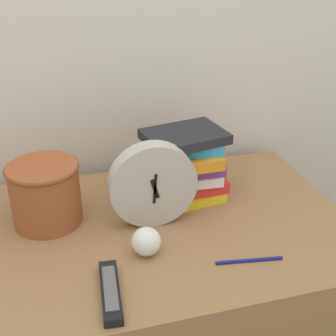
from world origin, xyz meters
name	(u,v)px	position (x,y,z in m)	size (l,w,h in m)	color
wall_back	(119,20)	(0.00, 0.73, 1.20)	(6.00, 0.04, 2.40)	silver
desk	(157,332)	(0.00, 0.33, 0.38)	(1.00, 0.66, 0.75)	olive
desk_clock	(154,185)	(0.00, 0.35, 0.86)	(0.22, 0.05, 0.22)	#B7B2A8
book_stack	(181,164)	(0.11, 0.46, 0.85)	(0.25, 0.21, 0.20)	yellow
basket	(45,192)	(-0.26, 0.43, 0.84)	(0.18, 0.18, 0.16)	#994C28
tv_remote	(110,291)	(-0.15, 0.11, 0.76)	(0.06, 0.18, 0.02)	black
crumpled_paper_ball	(146,241)	(-0.05, 0.22, 0.79)	(0.07, 0.07, 0.07)	white
pen	(249,260)	(0.17, 0.13, 0.76)	(0.16, 0.03, 0.01)	navy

